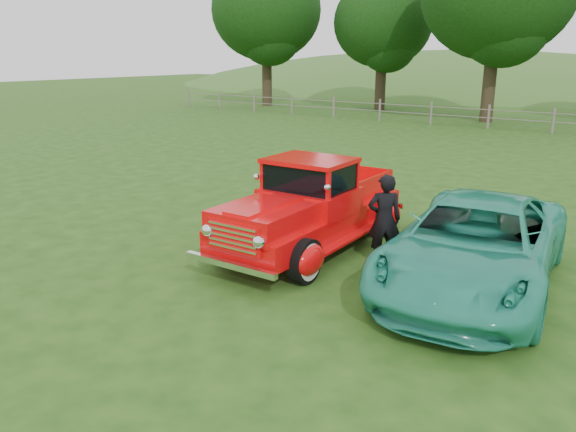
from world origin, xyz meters
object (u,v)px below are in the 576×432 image
Objects in this scene: red_pickup at (311,209)px; teal_sedan at (475,245)px; tree_mid_west at (383,23)px; tree_far_west at (266,11)px; man at (384,219)px.

red_pickup is 0.97× the size of teal_sedan.
tree_mid_west is 28.99m from red_pickup.
tree_far_west is at bearing 127.01° from teal_sedan.
tree_far_west is at bearing 127.97° from red_pickup.
red_pickup is (19.60, -24.14, -5.69)m from tree_far_west.
tree_far_west is 6.06× the size of man.
teal_sedan is at bearing 138.96° from man.
tree_far_west is 31.61m from red_pickup.
teal_sedan is at bearing -2.46° from red_pickup.
red_pickup is at bearing -66.06° from tree_mid_west.
tree_far_west reaches higher than man.
man is (-1.66, 0.15, 0.10)m from teal_sedan.
tree_far_west is 1.92× the size of teal_sedan.
tree_far_west is 8.30m from tree_mid_west.
man is (13.10, -26.06, -4.73)m from tree_mid_west.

